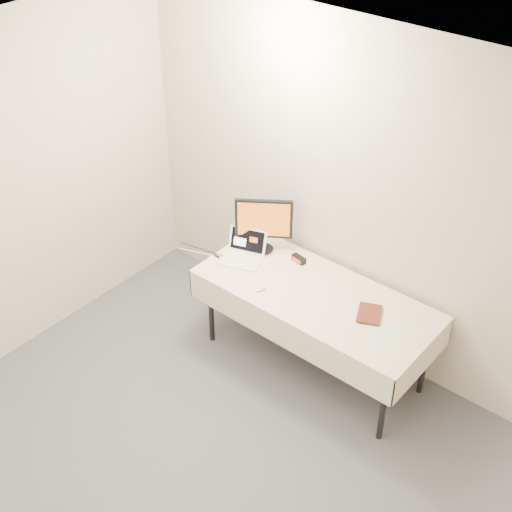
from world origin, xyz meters
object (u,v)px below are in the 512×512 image
Objects in this scene: table at (315,299)px; laptop at (244,252)px; book at (359,301)px; monitor at (264,221)px.

laptop is (-0.71, 0.00, 0.11)m from table.
table is at bearing 156.02° from book.
monitor is 1.06m from book.
table is 0.41m from book.
book is at bearing 0.72° from table.
book reaches higher than table.
monitor is (-0.66, 0.19, 0.34)m from table.
book is (1.08, 0.00, 0.06)m from laptop.
table is 8.24× the size of book.
book is (1.03, -0.18, -0.16)m from monitor.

